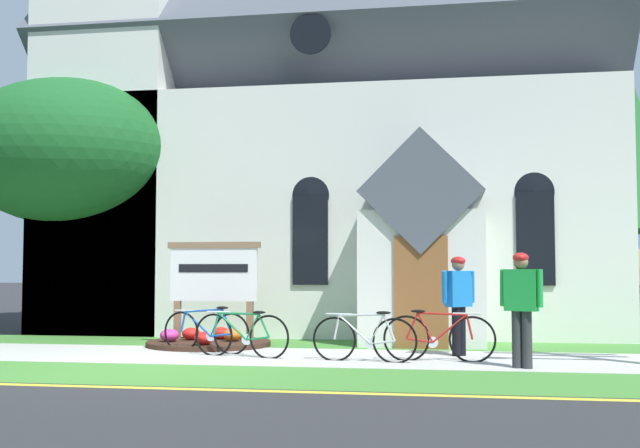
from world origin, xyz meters
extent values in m
plane|color=#2B2B2D|center=(0.00, 4.00, 0.00)|extent=(140.00, 140.00, 0.00)
cube|color=#B7B5AD|center=(1.86, 1.99, 0.01)|extent=(32.00, 2.74, 0.01)
cube|color=#427F33|center=(1.86, -0.46, 0.00)|extent=(32.00, 2.16, 0.01)
cube|color=#427F33|center=(1.86, 4.33, 0.00)|extent=(24.00, 1.94, 0.01)
cube|color=yellow|center=(1.86, -1.69, 0.00)|extent=(28.00, 0.16, 0.01)
cube|color=silver|center=(1.86, 10.05, 2.73)|extent=(13.21, 9.50, 5.47)
cube|color=#4C515B|center=(1.86, 10.05, 7.01)|extent=(13.71, 9.67, 9.67)
cube|color=silver|center=(-3.17, 6.88, 6.08)|extent=(3.15, 3.15, 12.16)
cube|color=silver|center=(4.24, 4.50, 1.30)|extent=(2.40, 1.60, 2.60)
cube|color=#4C515B|center=(4.24, 4.50, 2.95)|extent=(2.40, 1.80, 2.40)
cube|color=brown|center=(4.24, 3.68, 1.05)|extent=(1.00, 0.06, 2.10)
cube|color=black|center=(1.86, 5.27, 2.10)|extent=(0.76, 0.06, 1.90)
cone|color=black|center=(1.86, 5.27, 3.05)|extent=(0.80, 0.06, 0.80)
cube|color=black|center=(6.49, 5.27, 2.10)|extent=(0.76, 0.06, 1.90)
cone|color=black|center=(6.49, 5.27, 3.05)|extent=(0.80, 0.06, 0.80)
cylinder|color=black|center=(1.86, 5.27, 6.55)|extent=(0.90, 0.06, 0.90)
cube|color=#7F6047|center=(-0.55, 3.83, 0.43)|extent=(0.12, 0.12, 0.85)
cube|color=#7F6047|center=(0.92, 3.84, 0.43)|extent=(0.12, 0.12, 0.85)
cube|color=white|center=(0.19, 3.84, 1.37)|extent=(1.75, 0.09, 1.04)
cube|color=#7F6047|center=(0.19, 3.84, 1.95)|extent=(1.87, 0.13, 0.12)
cube|color=black|center=(0.19, 3.79, 1.50)|extent=(1.40, 0.02, 0.16)
cylinder|color=#382319|center=(0.19, 3.55, 0.05)|extent=(2.38, 2.38, 0.10)
ellipsoid|color=orange|center=(0.65, 3.59, 0.22)|extent=(0.36, 0.36, 0.24)
ellipsoid|color=red|center=(0.30, 3.98, 0.22)|extent=(0.36, 0.36, 0.24)
ellipsoid|color=red|center=(-0.22, 3.73, 0.22)|extent=(0.36, 0.36, 0.24)
ellipsoid|color=#CC338C|center=(-0.52, 3.31, 0.22)|extent=(0.36, 0.36, 0.24)
ellipsoid|color=red|center=(0.33, 2.80, 0.22)|extent=(0.36, 0.36, 0.24)
torus|color=black|center=(1.81, 1.68, 0.35)|extent=(0.72, 0.22, 0.74)
torus|color=black|center=(0.78, 1.95, 0.35)|extent=(0.72, 0.22, 0.74)
cylinder|color=#19723F|center=(1.13, 1.86, 0.51)|extent=(0.57, 0.18, 0.46)
cylinder|color=#19723F|center=(1.24, 1.83, 0.73)|extent=(0.77, 0.23, 0.04)
cylinder|color=#19723F|center=(1.51, 1.76, 0.51)|extent=(0.27, 0.10, 0.45)
cylinder|color=#19723F|center=(1.61, 1.73, 0.33)|extent=(0.43, 0.14, 0.09)
cylinder|color=#19723F|center=(1.72, 1.70, 0.54)|extent=(0.23, 0.09, 0.39)
cylinder|color=#19723F|center=(0.82, 1.94, 0.54)|extent=(0.13, 0.07, 0.39)
ellipsoid|color=black|center=(1.63, 1.73, 0.76)|extent=(0.25, 0.14, 0.05)
cylinder|color=silver|center=(0.86, 1.93, 0.75)|extent=(0.43, 0.14, 0.03)
cylinder|color=silver|center=(1.40, 1.79, 0.30)|extent=(0.18, 0.06, 0.18)
torus|color=black|center=(1.01, 2.23, 0.35)|extent=(0.72, 0.24, 0.74)
torus|color=black|center=(-0.01, 2.53, 0.35)|extent=(0.72, 0.24, 0.74)
cylinder|color=#194CA5|center=(0.34, 2.43, 0.51)|extent=(0.56, 0.19, 0.44)
cylinder|color=#194CA5|center=(0.45, 2.39, 0.74)|extent=(0.76, 0.25, 0.09)
cylinder|color=#194CA5|center=(0.72, 2.32, 0.53)|extent=(0.26, 0.11, 0.49)
cylinder|color=#194CA5|center=(0.81, 2.29, 0.32)|extent=(0.42, 0.15, 0.09)
cylinder|color=#194CA5|center=(0.92, 2.26, 0.56)|extent=(0.22, 0.10, 0.44)
cylinder|color=#194CA5|center=(0.03, 2.51, 0.53)|extent=(0.13, 0.07, 0.37)
ellipsoid|color=black|center=(0.83, 2.29, 0.80)|extent=(0.25, 0.14, 0.05)
cylinder|color=silver|center=(0.07, 2.50, 0.73)|extent=(0.43, 0.15, 0.03)
cylinder|color=silver|center=(0.60, 2.35, 0.30)|extent=(0.18, 0.07, 0.18)
torus|color=black|center=(3.90, 1.41, 0.35)|extent=(0.72, 0.14, 0.73)
torus|color=black|center=(2.92, 1.55, 0.35)|extent=(0.72, 0.14, 0.73)
cylinder|color=#B7B7BC|center=(3.25, 1.50, 0.51)|extent=(0.54, 0.11, 0.47)
cylinder|color=#B7B7BC|center=(3.36, 1.48, 0.74)|extent=(0.73, 0.14, 0.06)
cylinder|color=#B7B7BC|center=(3.62, 1.45, 0.53)|extent=(0.25, 0.07, 0.48)
cylinder|color=#B7B7BC|center=(3.71, 1.43, 0.32)|extent=(0.40, 0.09, 0.09)
cylinder|color=#B7B7BC|center=(3.81, 1.42, 0.55)|extent=(0.21, 0.07, 0.43)
cylinder|color=#B7B7BC|center=(2.96, 1.54, 0.54)|extent=(0.12, 0.05, 0.39)
ellipsoid|color=black|center=(3.73, 1.43, 0.79)|extent=(0.25, 0.11, 0.05)
cylinder|color=silver|center=(3.00, 1.54, 0.75)|extent=(0.44, 0.09, 0.03)
cylinder|color=silver|center=(3.51, 1.46, 0.29)|extent=(0.18, 0.05, 0.18)
torus|color=black|center=(4.07, 1.74, 0.36)|extent=(0.75, 0.04, 0.75)
torus|color=black|center=(5.11, 1.74, 0.36)|extent=(0.75, 0.04, 0.75)
cylinder|color=#A51E19|center=(4.76, 1.74, 0.53)|extent=(0.57, 0.04, 0.47)
cylinder|color=#A51E19|center=(4.64, 1.74, 0.76)|extent=(0.78, 0.04, 0.06)
cylinder|color=#A51E19|center=(4.37, 1.74, 0.54)|extent=(0.26, 0.04, 0.48)
cylinder|color=#A51E19|center=(4.28, 1.74, 0.33)|extent=(0.42, 0.04, 0.09)
cylinder|color=#A51E19|center=(4.16, 1.74, 0.56)|extent=(0.22, 0.04, 0.43)
cylinder|color=#A51E19|center=(5.07, 1.74, 0.55)|extent=(0.12, 0.04, 0.40)
ellipsoid|color=black|center=(4.26, 1.74, 0.80)|extent=(0.24, 0.08, 0.05)
cylinder|color=silver|center=(5.03, 1.74, 0.77)|extent=(0.44, 0.03, 0.03)
cylinder|color=silver|center=(4.49, 1.74, 0.30)|extent=(0.18, 0.02, 0.18)
cylinder|color=black|center=(4.95, 2.59, 0.42)|extent=(0.15, 0.15, 0.84)
cylinder|color=black|center=(4.87, 2.51, 0.42)|extent=(0.15, 0.15, 0.84)
cube|color=blue|center=(4.91, 2.55, 1.14)|extent=(0.48, 0.47, 0.61)
sphere|color=#936B51|center=(4.91, 2.55, 1.56)|extent=(0.22, 0.22, 0.22)
ellipsoid|color=red|center=(4.91, 2.55, 1.62)|extent=(0.35, 0.35, 0.15)
cylinder|color=blue|center=(5.14, 2.72, 1.17)|extent=(0.09, 0.22, 0.56)
cylinder|color=blue|center=(4.68, 2.38, 1.17)|extent=(0.09, 0.20, 0.56)
cylinder|color=#2D2D33|center=(5.88, 0.98, 0.43)|extent=(0.15, 0.15, 0.85)
cylinder|color=#2D2D33|center=(5.74, 1.03, 0.43)|extent=(0.15, 0.15, 0.85)
cube|color=green|center=(5.81, 1.01, 1.16)|extent=(0.52, 0.36, 0.62)
sphere|color=#936B51|center=(5.81, 1.01, 1.58)|extent=(0.22, 0.22, 0.22)
ellipsoid|color=red|center=(5.81, 1.01, 1.64)|extent=(0.32, 0.34, 0.15)
cylinder|color=green|center=(6.07, 0.86, 1.19)|extent=(0.09, 0.09, 0.56)
cylinder|color=green|center=(5.56, 1.15, 1.19)|extent=(0.09, 0.21, 0.57)
cylinder|color=#3D2D1E|center=(8.50, 8.64, 1.19)|extent=(0.27, 0.27, 2.38)
cone|color=#23662D|center=(8.50, 8.64, 5.28)|extent=(3.54, 3.54, 5.81)
cylinder|color=#3D2D1E|center=(-3.99, 6.01, 1.16)|extent=(0.31, 0.31, 2.33)
ellipsoid|color=#195623|center=(-3.99, 6.01, 4.20)|extent=(5.20, 5.20, 3.41)
ellipsoid|color=#847A5B|center=(-7.52, 82.45, 0.00)|extent=(70.71, 44.44, 23.67)
camera|label=1|loc=(4.76, -10.94, 1.46)|focal=43.69mm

